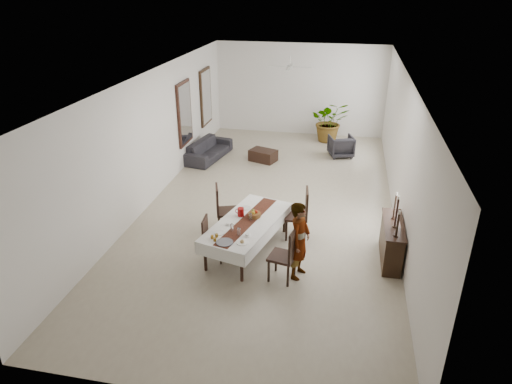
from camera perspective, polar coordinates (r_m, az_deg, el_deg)
name	(u,v)px	position (r m, az deg, el deg)	size (l,w,h in m)	color
floor	(271,204)	(11.54, 1.85, -1.54)	(6.00, 12.00, 0.00)	#B2A78E
ceiling	(273,76)	(10.50, 2.10, 14.26)	(6.00, 12.00, 0.02)	white
wall_back	(300,90)	(16.65, 5.50, 12.62)	(6.00, 0.02, 3.20)	white
wall_front	(189,304)	(5.75, -8.36, -13.70)	(6.00, 0.02, 3.20)	white
wall_left	(153,136)	(11.75, -12.72, 6.79)	(0.02, 12.00, 3.20)	white
wall_right	(402,153)	(10.87, 17.81, 4.68)	(0.02, 12.00, 3.20)	white
dining_table_top	(248,222)	(9.35, -1.07, -3.80)	(0.90, 2.16, 0.05)	black
table_leg_fl	(205,257)	(8.93, -6.36, -8.02)	(0.06, 0.06, 0.63)	black
table_leg_fr	(242,267)	(8.59, -1.80, -9.33)	(0.06, 0.06, 0.63)	black
table_leg_bl	(252,212)	(10.48, -0.45, -2.52)	(0.06, 0.06, 0.63)	black
table_leg_br	(284,219)	(10.19, 3.56, -3.42)	(0.06, 0.06, 0.63)	black
tablecloth_top	(247,221)	(9.34, -1.07, -3.66)	(1.06, 2.33, 0.01)	white
tablecloth_drape_left	(225,221)	(9.62, -3.87, -3.67)	(0.01, 2.33, 0.27)	white
tablecloth_drape_right	(271,232)	(9.20, 1.88, -5.06)	(0.01, 2.33, 0.27)	white
tablecloth_drape_near	(219,254)	(8.53, -4.62, -7.79)	(1.06, 0.01, 0.27)	white
tablecloth_drape_far	(271,204)	(10.32, 1.84, -1.51)	(1.06, 0.01, 0.27)	white
table_runner	(247,221)	(9.33, -1.07, -3.62)	(0.32, 2.26, 0.00)	#5C281A
red_pitcher	(241,212)	(9.49, -1.92, -2.51)	(0.14, 0.14, 0.18)	maroon
pitcher_handle	(237,211)	(9.52, -2.33, -2.42)	(0.11, 0.11, 0.02)	maroon
wine_glass_near	(239,232)	(8.80, -2.18, -4.99)	(0.06, 0.06, 0.15)	white
wine_glass_mid	(232,227)	(8.95, -3.03, -4.45)	(0.06, 0.06, 0.15)	white
wine_glass_far	(250,217)	(9.31, -0.70, -3.16)	(0.06, 0.06, 0.15)	white
teacup_right	(247,235)	(8.79, -1.09, -5.37)	(0.08, 0.08, 0.05)	silver
saucer_right	(247,236)	(8.81, -1.09, -5.49)	(0.14, 0.14, 0.01)	white
teacup_left	(228,224)	(9.19, -3.47, -3.97)	(0.08, 0.08, 0.05)	white
saucer_left	(228,225)	(9.20, -3.47, -4.09)	(0.14, 0.14, 0.01)	white
plate_near_right	(242,243)	(8.59, -1.75, -6.35)	(0.22, 0.22, 0.01)	white
bread_near_right	(242,242)	(8.58, -1.75, -6.21)	(0.08, 0.08, 0.08)	tan
plate_near_left	(219,233)	(8.93, -4.60, -5.10)	(0.22, 0.22, 0.01)	white
plate_far_left	(246,208)	(9.84, -1.26, -1.99)	(0.22, 0.22, 0.01)	silver
serving_tray	(225,242)	(8.61, -3.94, -6.30)	(0.32, 0.32, 0.02)	#39393E
jam_jar_a	(215,239)	(8.67, -5.18, -5.93)	(0.06, 0.06, 0.07)	#875B13
jam_jar_b	(212,237)	(8.75, -5.51, -5.63)	(0.06, 0.06, 0.07)	#996316
jam_jar_c	(217,235)	(8.79, -4.95, -5.43)	(0.06, 0.06, 0.07)	brown
fruit_basket	(254,215)	(9.47, -0.21, -2.86)	(0.27, 0.27, 0.09)	brown
fruit_red	(256,212)	(9.44, -0.02, -2.48)	(0.08, 0.08, 0.08)	#AA2211
fruit_green	(253,211)	(9.48, -0.34, -2.38)	(0.07, 0.07, 0.07)	olive
fruit_yellow	(253,213)	(9.40, -0.33, -2.61)	(0.08, 0.08, 0.08)	gold
chair_right_near_seat	(282,257)	(8.58, 3.29, -8.07)	(0.47, 0.47, 0.05)	black
chair_right_near_leg_fl	(288,276)	(8.52, 4.01, -10.44)	(0.05, 0.05, 0.46)	black
chair_right_near_leg_fr	(295,265)	(8.82, 4.86, -9.10)	(0.05, 0.05, 0.46)	black
chair_right_near_leg_bl	(269,271)	(8.63, 1.59, -9.87)	(0.05, 0.05, 0.46)	black
chair_right_near_leg_br	(276,261)	(8.92, 2.51, -8.58)	(0.05, 0.05, 0.46)	black
chair_right_near_back	(294,244)	(8.35, 4.71, -6.54)	(0.47, 0.04, 0.59)	black
chair_right_far_seat	(296,216)	(9.94, 5.02, -3.02)	(0.48, 0.48, 0.05)	black
chair_right_far_leg_fl	(305,232)	(9.90, 6.11, -4.94)	(0.05, 0.05, 0.48)	black
chair_right_far_leg_fr	(304,223)	(10.25, 6.05, -3.84)	(0.05, 0.05, 0.48)	black
chair_right_far_leg_bl	(286,231)	(9.89, 3.83, -4.88)	(0.05, 0.05, 0.48)	black
chair_right_far_leg_br	(287,222)	(10.24, 3.85, -3.78)	(0.05, 0.05, 0.48)	black
chair_right_far_back	(307,203)	(9.80, 6.37, -1.37)	(0.48, 0.04, 0.61)	black
chair_left_near_seat	(214,241)	(9.20, -5.24, -6.18)	(0.39, 0.39, 0.04)	black
chair_left_near_leg_fl	(209,246)	(9.48, -5.93, -6.72)	(0.04, 0.04, 0.39)	black
chair_left_near_leg_fr	(205,254)	(9.22, -6.40, -7.76)	(0.04, 0.04, 0.39)	black
chair_left_near_leg_bl	(224,247)	(9.42, -4.01, -6.88)	(0.04, 0.04, 0.39)	black
chair_left_near_leg_br	(221,256)	(9.15, -4.43, -7.94)	(0.04, 0.04, 0.39)	black
chair_left_near_back	(205,229)	(9.11, -6.41, -4.64)	(0.39, 0.04, 0.50)	black
chair_left_far_seat	(227,212)	(10.13, -3.60, -2.45)	(0.47, 0.47, 0.05)	black
chair_left_far_leg_fl	(219,218)	(10.42, -4.69, -3.29)	(0.05, 0.05, 0.47)	black
chair_left_far_leg_fr	(220,227)	(10.08, -4.58, -4.33)	(0.05, 0.05, 0.47)	black
chair_left_far_leg_bl	(236,217)	(10.44, -2.58, -3.18)	(0.05, 0.05, 0.47)	black
chair_left_far_leg_br	(237,225)	(10.10, -2.40, -4.20)	(0.05, 0.05, 0.47)	black
chair_left_far_back	(217,199)	(9.98, -4.88, -0.89)	(0.47, 0.04, 0.60)	black
woman	(299,241)	(8.54, 5.45, -6.06)	(0.56, 0.37, 1.54)	#9A9BA3
sideboard_body	(391,242)	(9.55, 16.56, -6.06)	(0.35, 1.32, 0.79)	black
sideboard_top	(394,224)	(9.35, 16.86, -3.91)	(0.39, 1.38, 0.03)	black
candlestick_near_base	(396,236)	(8.92, 17.10, -5.25)	(0.09, 0.09, 0.03)	black
candlestick_near_shaft	(398,225)	(8.81, 17.29, -3.93)	(0.04, 0.04, 0.44)	black
candlestick_near_candle	(400,212)	(8.69, 17.50, -2.45)	(0.03, 0.03, 0.07)	#EEE6CE
candlestick_mid_base	(395,227)	(9.22, 16.94, -4.16)	(0.09, 0.09, 0.03)	black
candlestick_mid_shaft	(397,213)	(9.09, 17.17, -2.50)	(0.04, 0.04, 0.57)	black
candlestick_mid_candle	(399,198)	(8.95, 17.43, -0.67)	(0.03, 0.03, 0.07)	white
candlestick_far_base	(393,218)	(9.53, 16.79, -3.13)	(0.09, 0.09, 0.03)	black
candlestick_far_shaft	(395,207)	(9.42, 16.98, -1.76)	(0.04, 0.04, 0.49)	black
candlestick_far_candle	(397,194)	(9.30, 17.19, -0.23)	(0.03, 0.03, 0.07)	beige
sofa	(209,150)	(14.51, -5.93, 5.30)	(1.96, 0.77, 0.57)	#28252A
armchair	(341,146)	(14.84, 10.57, 5.66)	(0.72, 0.74, 0.67)	#2A282D
coffee_table	(263,155)	(14.25, 0.90, 4.59)	(0.80, 0.53, 0.35)	black
potted_plant	(330,121)	(16.13, 9.18, 8.74)	(1.28, 1.11, 1.42)	#346227
mirror_frame_near	(184,113)	(13.69, -8.94, 9.68)	(0.06, 1.05, 1.85)	black
mirror_glass_near	(186,113)	(13.68, -8.80, 9.68)	(0.01, 0.90, 1.70)	silver
mirror_frame_far	(206,97)	(15.61, -6.32, 11.74)	(0.06, 1.05, 1.85)	black
mirror_glass_far	(207,97)	(15.60, -6.19, 11.74)	(0.01, 0.90, 1.70)	white
fan_rod	(290,60)	(13.44, 4.28, 16.18)	(0.04, 0.04, 0.20)	white
fan_hub	(290,67)	(13.47, 4.25, 15.34)	(0.16, 0.16, 0.08)	silver
fan_blade_n	(291,65)	(13.82, 4.45, 15.58)	(0.10, 0.55, 0.01)	white
fan_blade_s	(288,69)	(13.13, 4.05, 15.09)	(0.10, 0.55, 0.01)	silver
fan_blade_e	(302,67)	(13.43, 5.79, 15.26)	(0.55, 0.10, 0.01)	silver
fan_blade_w	(278,66)	(13.52, 2.73, 15.41)	(0.55, 0.10, 0.01)	white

